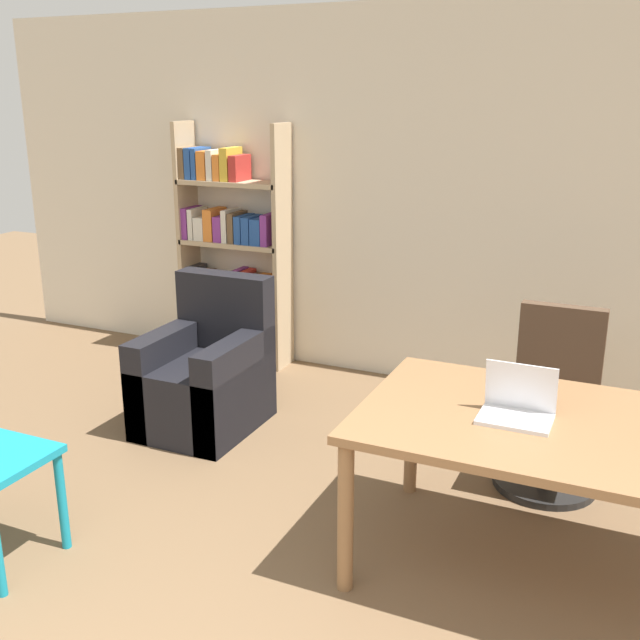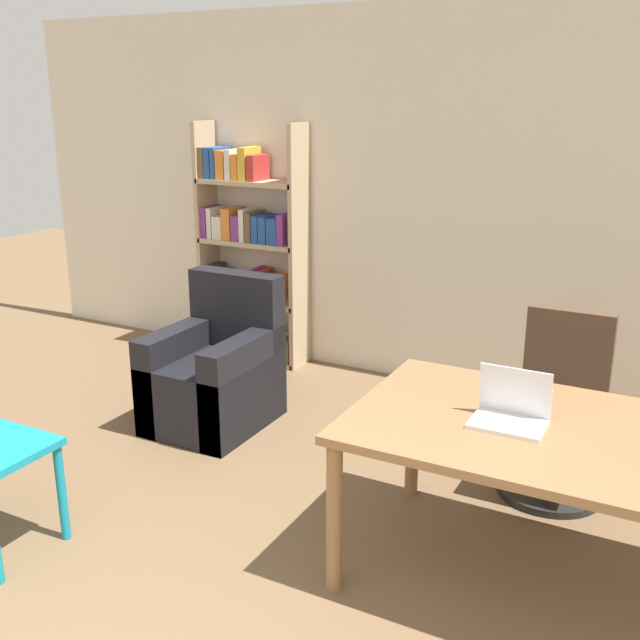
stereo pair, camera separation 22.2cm
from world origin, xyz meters
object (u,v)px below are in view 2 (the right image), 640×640
(laptop, at_px, (511,412))
(armchair, at_px, (215,377))
(desk, at_px, (548,446))
(bookshelf, at_px, (248,260))
(office_chair, at_px, (558,416))

(laptop, bearing_deg, armchair, 160.06)
(desk, xyz_separation_m, armchair, (-2.25, 0.73, -0.35))
(armchair, height_order, bookshelf, bookshelf)
(desk, height_order, armchair, armchair)
(desk, height_order, laptop, laptop)
(armchair, bearing_deg, bookshelf, 113.06)
(laptop, relative_size, office_chair, 0.31)
(desk, relative_size, laptop, 5.45)
(laptop, bearing_deg, desk, 9.64)
(desk, xyz_separation_m, laptop, (-0.16, -0.03, 0.13))
(laptop, height_order, bookshelf, bookshelf)
(laptop, relative_size, bookshelf, 0.16)
(desk, distance_m, office_chair, 0.93)
(desk, xyz_separation_m, office_chair, (-0.11, 0.89, -0.24))
(laptop, distance_m, armchair, 2.27)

